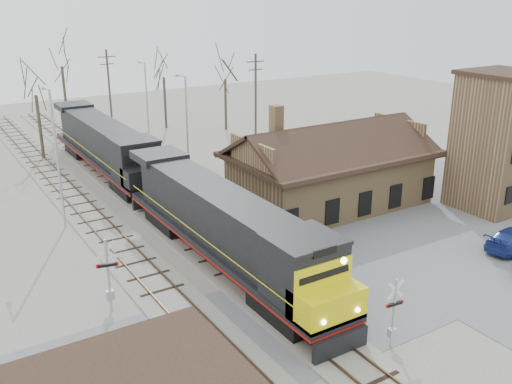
# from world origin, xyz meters

# --- Properties ---
(ground) EXTENTS (140.00, 140.00, 0.00)m
(ground) POSITION_xyz_m (0.00, 0.00, 0.00)
(ground) COLOR gray
(ground) RESTS_ON ground
(road) EXTENTS (60.00, 9.00, 0.03)m
(road) POSITION_xyz_m (0.00, 0.00, 0.01)
(road) COLOR slate
(road) RESTS_ON ground
(parking_lot) EXTENTS (22.00, 26.00, 0.03)m
(parking_lot) POSITION_xyz_m (18.00, 4.00, 0.02)
(parking_lot) COLOR slate
(parking_lot) RESTS_ON ground
(track_main) EXTENTS (3.40, 90.00, 0.24)m
(track_main) POSITION_xyz_m (0.00, 15.00, 0.07)
(track_main) COLOR gray
(track_main) RESTS_ON ground
(track_siding) EXTENTS (3.40, 90.00, 0.24)m
(track_siding) POSITION_xyz_m (-4.50, 15.00, 0.07)
(track_siding) COLOR gray
(track_siding) RESTS_ON ground
(depot) EXTENTS (15.20, 9.31, 7.90)m
(depot) POSITION_xyz_m (11.99, 12.00, 2.41)
(depot) COLOR #9D7D51
(depot) RESTS_ON ground
(signal_tower) EXTENTS (6.00, 5.40, 10.30)m
(signal_tower) POSITION_xyz_m (22.39, 5.00, 5.08)
(signal_tower) COLOR #98744D
(signal_tower) RESTS_ON ground
(locomotive_lead) EXTENTS (3.27, 21.86, 4.86)m
(locomotive_lead) POSITION_xyz_m (0.00, 6.56, 2.55)
(locomotive_lead) COLOR black
(locomotive_lead) RESTS_ON ground
(locomotive_trailing) EXTENTS (3.27, 21.86, 4.60)m
(locomotive_trailing) POSITION_xyz_m (0.00, 28.70, 2.55)
(locomotive_trailing) COLOR black
(locomotive_trailing) RESTS_ON ground
(crossbuck_near) EXTENTS (1.02, 0.27, 3.55)m
(crossbuck_near) POSITION_xyz_m (2.43, -4.42, 1.70)
(crossbuck_near) COLOR #A5A8AD
(crossbuck_near) RESTS_ON ground
(crossbuck_far) EXTENTS (1.13, 0.36, 4.01)m
(crossbuck_far) POSITION_xyz_m (-7.49, 5.65, 1.89)
(crossbuck_far) COLOR #A5A8AD
(crossbuck_far) RESTS_ON ground
(streetlight_a) EXTENTS (0.25, 2.04, 9.68)m
(streetlight_a) POSITION_xyz_m (-6.61, 18.32, 5.38)
(streetlight_a) COLOR #A5A8AD
(streetlight_a) RESTS_ON ground
(streetlight_b) EXTENTS (0.25, 2.04, 8.87)m
(streetlight_b) POSITION_xyz_m (6.02, 24.64, 4.97)
(streetlight_b) COLOR #A5A8AD
(streetlight_b) RESTS_ON ground
(streetlight_c) EXTENTS (0.25, 2.04, 8.60)m
(streetlight_c) POSITION_xyz_m (7.60, 37.94, 4.83)
(streetlight_c) COLOR #A5A8AD
(streetlight_c) RESTS_ON ground
(utility_pole_b) EXTENTS (2.00, 0.24, 9.56)m
(utility_pole_b) POSITION_xyz_m (5.50, 43.79, 5.00)
(utility_pole_b) COLOR #382D23
(utility_pole_b) RESTS_ON ground
(utility_pole_c) EXTENTS (2.00, 0.24, 9.79)m
(utility_pole_c) POSITION_xyz_m (16.10, 29.28, 5.12)
(utility_pole_c) COLOR #382D23
(utility_pole_c) RESTS_ON ground
(tree_b) EXTENTS (4.21, 4.21, 10.32)m
(tree_b) POSITION_xyz_m (-3.87, 36.85, 7.35)
(tree_b) COLOR #382D23
(tree_b) RESTS_ON ground
(tree_c) EXTENTS (5.08, 5.08, 12.45)m
(tree_c) POSITION_xyz_m (1.34, 47.30, 8.87)
(tree_c) COLOR #382D23
(tree_c) RESTS_ON ground
(tree_d) EXTENTS (4.06, 4.06, 9.94)m
(tree_d) POSITION_xyz_m (11.96, 43.18, 7.07)
(tree_d) COLOR #382D23
(tree_d) RESTS_ON ground
(tree_e) EXTENTS (4.00, 4.00, 9.79)m
(tree_e) POSITION_xyz_m (17.72, 38.60, 6.97)
(tree_e) COLOR #382D23
(tree_e) RESTS_ON ground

